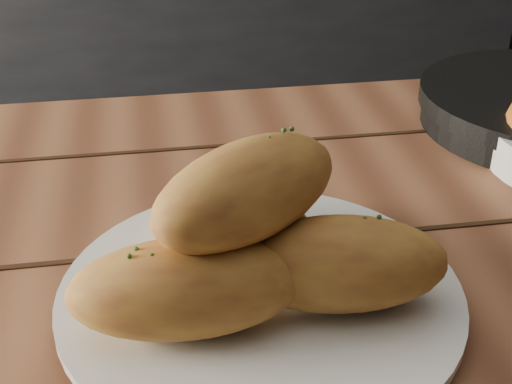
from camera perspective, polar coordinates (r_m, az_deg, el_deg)
name	(u,v)px	position (r m, az deg, el deg)	size (l,w,h in m)	color
counter	(99,2)	(2.61, -12.49, 14.61)	(2.80, 0.60, 0.90)	black
plate	(260,297)	(0.55, 0.35, -8.40)	(0.30, 0.30, 0.02)	white
bread_rolls	(254,238)	(0.51, -0.19, -3.69)	(0.27, 0.22, 0.12)	gold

